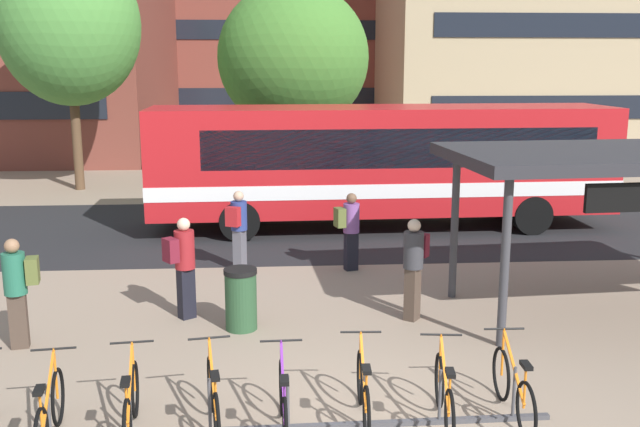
{
  "coord_description": "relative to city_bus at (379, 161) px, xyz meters",
  "views": [
    {
      "loc": [
        -1.19,
        -7.67,
        4.32
      ],
      "look_at": [
        -0.34,
        4.91,
        1.64
      ],
      "focal_mm": 40.0,
      "sensor_mm": 36.0,
      "label": 1
    }
  ],
  "objects": [
    {
      "name": "bike_rack",
      "position": [
        -3.59,
        -10.64,
        -1.68
      ],
      "size": [
        8.3,
        0.25,
        0.7
      ],
      "rotation": [
        0.0,
        0.0,
        0.02
      ],
      "color": "#47474C",
      "rests_on": "ground"
    },
    {
      "name": "city_bus",
      "position": [
        0.0,
        0.0,
        0.0
      ],
      "size": [
        12.08,
        2.86,
        3.2
      ],
      "rotation": [
        0.0,
        0.0,
        3.17
      ],
      "color": "red",
      "rests_on": "ground"
    },
    {
      "name": "parked_bicycle_orange_2",
      "position": [
        -5.39,
        -10.78,
        -1.39
      ],
      "size": [
        0.52,
        1.72,
        0.99
      ],
      "rotation": [
        0.0,
        0.0,
        1.68
      ],
      "color": "black",
      "rests_on": "ground"
    },
    {
      "name": "commuter_olive_pack_3",
      "position": [
        -6.71,
        -7.78,
        -0.78
      ],
      "size": [
        0.57,
        0.4,
        1.73
      ],
      "rotation": [
        0.0,
        0.0,
        3.34
      ],
      "color": "#47382D",
      "rests_on": "ground"
    },
    {
      "name": "commuter_maroon_pack_2",
      "position": [
        -0.44,
        -6.96,
        -0.75
      ],
      "size": [
        0.56,
        0.6,
        1.76
      ],
      "rotation": [
        0.0,
        0.0,
        4.08
      ],
      "color": "#47382D",
      "rests_on": "ground"
    },
    {
      "name": "commuter_olive_pack_1",
      "position": [
        -1.21,
        -3.96,
        -0.82
      ],
      "size": [
        0.59,
        0.45,
        1.66
      ],
      "rotation": [
        0.0,
        0.0,
        0.29
      ],
      "color": "black",
      "rests_on": "ground"
    },
    {
      "name": "trash_bin",
      "position": [
        -3.36,
        -7.24,
        -1.26
      ],
      "size": [
        0.55,
        0.55,
        1.03
      ],
      "color": "#284C2D",
      "rests_on": "ground"
    },
    {
      "name": "commuter_red_pack_4",
      "position": [
        -3.54,
        -3.8,
        -0.79
      ],
      "size": [
        0.5,
        0.6,
        1.7
      ],
      "rotation": [
        0.0,
        0.0,
        1.13
      ],
      "color": "#565660",
      "rests_on": "ground"
    },
    {
      "name": "street_tree_1",
      "position": [
        -2.04,
        6.38,
        2.71
      ],
      "size": [
        5.14,
        5.14,
        7.0
      ],
      "color": "brown",
      "rests_on": "ground"
    },
    {
      "name": "bus_lane_asphalt",
      "position": [
        -1.62,
        0.0,
        -1.77
      ],
      "size": [
        80.0,
        7.2,
        0.01
      ],
      "primitive_type": "cube",
      "color": "#232326",
      "rests_on": "ground"
    },
    {
      "name": "parked_bicycle_purple_5",
      "position": [
        -2.72,
        -10.71,
        -1.39
      ],
      "size": [
        0.52,
        1.72,
        0.99
      ],
      "rotation": [
        0.0,
        0.0,
        1.6
      ],
      "color": "black",
      "rests_on": "ground"
    },
    {
      "name": "parked_bicycle_orange_8",
      "position": [
        0.11,
        -10.51,
        -1.39
      ],
      "size": [
        0.52,
        1.72,
        0.99
      ],
      "rotation": [
        0.0,
        0.0,
        1.54
      ],
      "color": "black",
      "rests_on": "ground"
    },
    {
      "name": "parked_bicycle_orange_3",
      "position": [
        -4.5,
        -10.63,
        -1.39
      ],
      "size": [
        0.52,
        1.72,
        0.99
      ],
      "rotation": [
        0.0,
        0.0,
        1.67
      ],
      "color": "black",
      "rests_on": "ground"
    },
    {
      "name": "parked_bicycle_orange_6",
      "position": [
        -1.75,
        -10.49,
        -1.39
      ],
      "size": [
        0.52,
        1.72,
        0.99
      ],
      "rotation": [
        0.0,
        0.0,
        1.52
      ],
      "color": "black",
      "rests_on": "ground"
    },
    {
      "name": "street_tree_0",
      "position": [
        -9.48,
        6.47,
        3.76
      ],
      "size": [
        4.69,
        4.69,
        8.22
      ],
      "color": "brown",
      "rests_on": "ground"
    },
    {
      "name": "building_centre_block",
      "position": [
        -1.51,
        31.03,
        4.01
      ],
      "size": [
        17.62,
        13.96,
        11.57
      ],
      "color": "brown",
      "rests_on": "ground"
    },
    {
      "name": "parked_bicycle_orange_7",
      "position": [
        -0.79,
        -10.65,
        -1.39
      ],
      "size": [
        0.52,
        1.72,
        0.99
      ],
      "rotation": [
        0.0,
        0.0,
        1.46
      ],
      "color": "black",
      "rests_on": "ground"
    },
    {
      "name": "commuter_maroon_pack_0",
      "position": [
        -4.34,
        -6.67,
        -0.76
      ],
      "size": [
        0.6,
        0.56,
        1.77
      ],
      "rotation": [
        0.0,
        0.0,
        0.64
      ],
      "color": "black",
      "rests_on": "ground"
    },
    {
      "name": "parked_bicycle_orange_4",
      "position": [
        -3.55,
        -10.55,
        -1.39
      ],
      "size": [
        0.52,
        1.71,
        0.99
      ],
      "rotation": [
        0.0,
        0.0,
        1.72
      ],
      "color": "black",
      "rests_on": "ground"
    }
  ]
}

